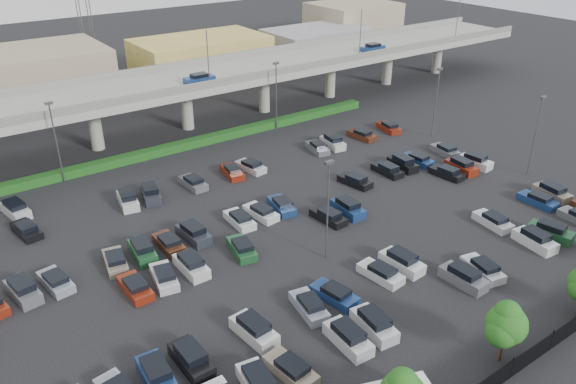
% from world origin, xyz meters
% --- Properties ---
extents(ground, '(280.00, 280.00, 0.00)m').
position_xyz_m(ground, '(0.00, 0.00, 0.00)').
color(ground, black).
extents(overpass, '(150.00, 13.00, 15.80)m').
position_xyz_m(overpass, '(-0.22, 31.99, 6.97)').
color(overpass, gray).
rests_on(overpass, ground).
extents(hedge, '(66.00, 1.60, 1.10)m').
position_xyz_m(hedge, '(0.00, 25.00, 0.55)').
color(hedge, '#134316').
rests_on(hedge, ground).
extents(fence, '(70.00, 0.10, 2.00)m').
position_xyz_m(fence, '(-0.05, -28.00, 0.90)').
color(fence, black).
rests_on(fence, ground).
extents(tree_row, '(65.07, 3.66, 5.94)m').
position_xyz_m(tree_row, '(0.70, -26.53, 3.52)').
color(tree_row, '#332316').
rests_on(tree_row, ground).
extents(parked_cars, '(62.98, 41.68, 1.67)m').
position_xyz_m(parked_cars, '(-1.82, -4.43, 0.63)').
color(parked_cars, silver).
rests_on(parked_cars, ground).
extents(light_poles, '(66.90, 48.38, 10.30)m').
position_xyz_m(light_poles, '(-4.13, 2.00, 6.24)').
color(light_poles, '#49494E').
rests_on(light_poles, ground).
extents(distant_buildings, '(138.00, 24.00, 9.00)m').
position_xyz_m(distant_buildings, '(12.38, 61.81, 3.74)').
color(distant_buildings, gray).
rests_on(distant_buildings, ground).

